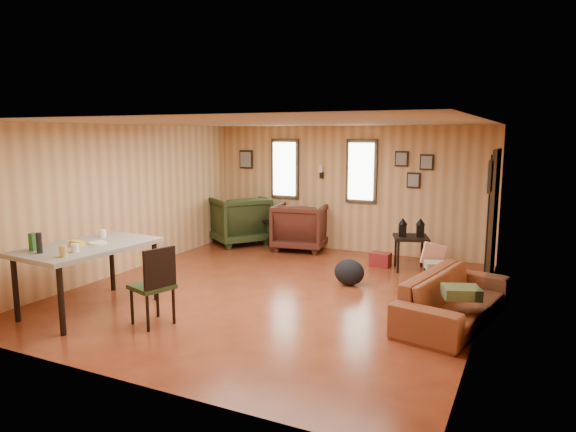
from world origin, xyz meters
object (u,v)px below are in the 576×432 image
recliner_brown (301,224)px  sofa (455,290)px  end_table (269,227)px  side_table (411,235)px  recliner_green (239,218)px  dining_table (87,251)px

recliner_brown → sofa: bearing=130.1°
end_table → side_table: 3.18m
recliner_green → recliner_brown: bearing=128.6°
end_table → sofa: bearing=-35.8°
sofa → recliner_brown: size_ratio=2.00×
side_table → recliner_green: bearing=171.4°
end_table → recliner_green: bearing=-158.9°
dining_table → side_table: bearing=53.5°
side_table → dining_table: bearing=-131.0°
side_table → sofa: bearing=-65.1°
end_table → dining_table: size_ratio=0.37×
side_table → end_table: bearing=165.9°
recliner_brown → recliner_green: size_ratio=0.92×
recliner_green → dining_table: size_ratio=0.62×
recliner_brown → dining_table: bearing=67.4°
sofa → side_table: size_ratio=2.28×
end_table → side_table: side_table is taller
dining_table → recliner_brown: bearing=81.6°
recliner_green → dining_table: 4.34m
sofa → end_table: sofa is taller
side_table → recliner_brown: bearing=165.1°
sofa → end_table: 5.03m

